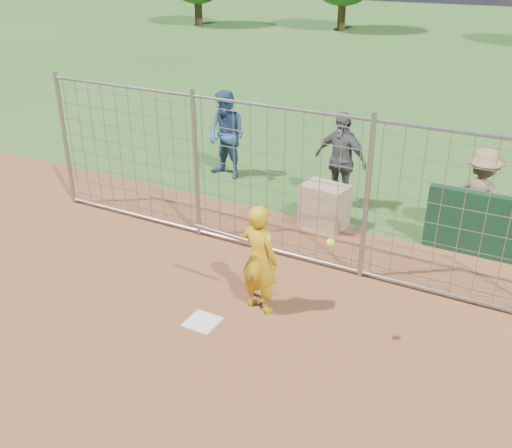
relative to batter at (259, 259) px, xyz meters
The scene contains 10 objects.
ground 1.07m from the batter, 137.39° to the right, with size 100.00×100.00×0.00m, color #2D591E.
home_plate 1.17m from the batter, 127.49° to the right, with size 0.43×0.43×0.02m, color silver.
dugout_wall 4.25m from the batter, 47.31° to the left, with size 2.60×0.20×1.10m, color #11381E.
batter is the anchor object (origin of this frame).
bystander_a 5.22m from the batter, 125.79° to the left, with size 0.93×0.73×1.92m, color navy.
bystander_b 3.88m from the batter, 94.35° to the left, with size 1.13×0.47×1.92m, color #56555A.
bystander_c 4.22m from the batter, 56.46° to the left, with size 1.11×0.64×1.72m, color olive.
equipment_bin 2.97m from the batter, 93.98° to the left, with size 0.80×0.55×0.80m, color tan.
equipment_in_play 0.51m from the batter, 108.88° to the right, with size 2.07×0.23×0.39m.
backstop_fence 1.67m from the batter, 108.91° to the left, with size 9.08×0.08×2.60m.
Camera 1 is at (3.70, -5.52, 4.66)m, focal length 40.00 mm.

